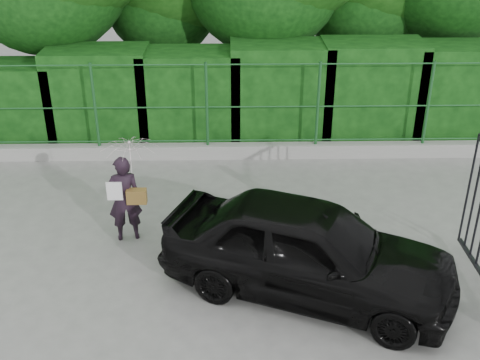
{
  "coord_description": "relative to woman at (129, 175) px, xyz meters",
  "views": [
    {
      "loc": [
        0.85,
        -7.22,
        5.5
      ],
      "look_at": [
        1.02,
        1.3,
        1.1
      ],
      "focal_mm": 45.0,
      "sensor_mm": 36.0,
      "label": 1
    }
  ],
  "objects": [
    {
      "name": "kerb",
      "position": [
        0.76,
        3.11,
        -1.02
      ],
      "size": [
        14.0,
        0.25,
        0.3
      ],
      "primitive_type": "cube",
      "color": "#9E9E99",
      "rests_on": "ground"
    },
    {
      "name": "woman",
      "position": [
        0.0,
        0.0,
        0.0
      ],
      "size": [
        0.9,
        0.92,
        1.77
      ],
      "color": "black",
      "rests_on": "ground"
    },
    {
      "name": "fence",
      "position": [
        0.98,
        3.11,
        0.03
      ],
      "size": [
        14.13,
        0.06,
        1.8
      ],
      "color": "#1B5124",
      "rests_on": "kerb"
    },
    {
      "name": "ground",
      "position": [
        0.76,
        -1.39,
        -1.17
      ],
      "size": [
        80.0,
        80.0,
        0.0
      ],
      "primitive_type": "plane",
      "color": "gray"
    },
    {
      "name": "hedge",
      "position": [
        1.02,
        4.11,
        -0.13
      ],
      "size": [
        14.2,
        1.2,
        2.24
      ],
      "color": "black",
      "rests_on": "ground"
    },
    {
      "name": "car",
      "position": [
        2.72,
        -1.51,
        -0.46
      ],
      "size": [
        4.53,
        3.17,
        1.43
      ],
      "primitive_type": "imported",
      "rotation": [
        0.0,
        0.0,
        1.18
      ],
      "color": "black",
      "rests_on": "ground"
    }
  ]
}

